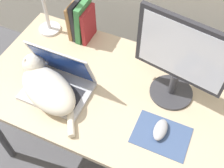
{
  "coord_description": "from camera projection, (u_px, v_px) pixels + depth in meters",
  "views": [
    {
      "loc": [
        0.31,
        -0.4,
        1.86
      ],
      "look_at": [
        -0.01,
        0.34,
        0.81
      ],
      "focal_mm": 45.0,
      "sensor_mm": 36.0,
      "label": 1
    }
  ],
  "objects": [
    {
      "name": "desk",
      "position": [
        117.0,
        99.0,
        1.47
      ],
      "size": [
        1.39,
        0.75,
        0.71
      ],
      "color": "tan",
      "rests_on": "ground_plane"
    },
    {
      "name": "laptop",
      "position": [
        59.0,
        83.0,
        1.39
      ],
      "size": [
        0.33,
        0.25,
        0.25
      ],
      "color": "#B7B7BC",
      "rests_on": "desk"
    },
    {
      "name": "computer_mouse",
      "position": [
        160.0,
        130.0,
        1.26
      ],
      "size": [
        0.06,
        0.11,
        0.03
      ],
      "color": "#99999E",
      "rests_on": "mousepad"
    },
    {
      "name": "book_row",
      "position": [
        81.0,
        21.0,
        1.58
      ],
      "size": [
        0.12,
        0.15,
        0.24
      ],
      "color": "olive",
      "rests_on": "desk"
    },
    {
      "name": "mousepad",
      "position": [
        161.0,
        135.0,
        1.27
      ],
      "size": [
        0.25,
        0.18,
        0.0
      ],
      "color": "#384C75",
      "rests_on": "desk"
    },
    {
      "name": "external_monitor",
      "position": [
        180.0,
        59.0,
        1.22
      ],
      "size": [
        0.43,
        0.22,
        0.46
      ],
      "color": "#333338",
      "rests_on": "desk"
    },
    {
      "name": "cat",
      "position": [
        46.0,
        86.0,
        1.36
      ],
      "size": [
        0.42,
        0.32,
        0.15
      ],
      "color": "beige",
      "rests_on": "desk"
    }
  ]
}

